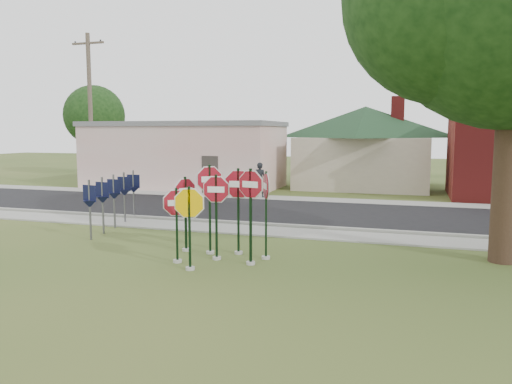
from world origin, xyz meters
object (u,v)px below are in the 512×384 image
(stop_sign_yellow, at_px, (189,217))
(pedestrian, at_px, (260,180))
(stop_sign_center, at_px, (216,205))
(utility_pole_near, at_px, (90,109))
(stop_sign_left, at_px, (177,216))

(stop_sign_yellow, xyz_separation_m, pedestrian, (-2.44, 13.99, -0.38))
(stop_sign_center, xyz_separation_m, pedestrian, (-2.70, 12.79, -0.53))
(stop_sign_center, height_order, utility_pole_near, utility_pole_near)
(stop_sign_center, height_order, stop_sign_left, stop_sign_center)
(utility_pole_near, bearing_deg, pedestrian, -5.25)
(stop_sign_center, bearing_deg, pedestrian, 101.91)
(stop_sign_center, bearing_deg, utility_pole_near, 135.24)
(stop_sign_center, height_order, stop_sign_yellow, stop_sign_center)
(stop_sign_center, distance_m, stop_sign_left, 1.13)
(utility_pole_near, bearing_deg, stop_sign_yellow, -47.66)
(stop_sign_left, bearing_deg, pedestrian, 97.61)
(stop_sign_yellow, relative_size, utility_pole_near, 0.24)
(stop_sign_left, bearing_deg, utility_pole_near, 132.06)
(stop_sign_yellow, distance_m, utility_pole_near, 20.64)
(stop_sign_yellow, bearing_deg, utility_pole_near, 132.34)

